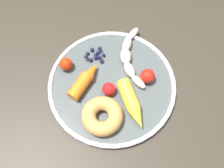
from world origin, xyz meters
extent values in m
plane|color=#60494F|center=(0.00, 0.00, 0.00)|extent=(6.00, 6.00, 0.00)
cube|color=#332C21|center=(0.00, 0.00, 0.71)|extent=(0.95, 0.86, 0.03)
cube|color=#353027|center=(0.41, -0.37, 0.35)|extent=(0.05, 0.05, 0.70)
cube|color=#353027|center=(0.41, 0.37, 0.35)|extent=(0.05, 0.05, 0.70)
cylinder|color=#474F4E|center=(-0.04, -0.01, 0.73)|extent=(0.34, 0.34, 0.01)
torus|color=silver|center=(-0.04, -0.01, 0.74)|extent=(0.35, 0.35, 0.01)
ellipsoid|color=beige|center=(0.12, -0.08, 0.75)|extent=(0.05, 0.05, 0.02)
ellipsoid|color=beige|center=(0.08, -0.06, 0.75)|extent=(0.06, 0.04, 0.02)
ellipsoid|color=beige|center=(0.04, -0.05, 0.75)|extent=(0.05, 0.03, 0.03)
ellipsoid|color=beige|center=(0.00, -0.06, 0.75)|extent=(0.06, 0.04, 0.02)
ellipsoid|color=beige|center=(-0.04, -0.08, 0.75)|extent=(0.05, 0.05, 0.02)
cylinder|color=orange|center=(-0.05, 0.08, 0.75)|extent=(0.08, 0.07, 0.03)
cone|color=orange|center=(0.00, 0.04, 0.75)|extent=(0.06, 0.06, 0.03)
cylinder|color=yellow|center=(-0.08, -0.05, 0.76)|extent=(0.09, 0.06, 0.04)
cone|color=yellow|center=(-0.14, -0.07, 0.76)|extent=(0.06, 0.05, 0.04)
torus|color=tan|center=(-0.13, 0.02, 0.76)|extent=(0.15, 0.15, 0.04)
sphere|color=#191638|center=(0.05, 0.03, 0.74)|extent=(0.01, 0.01, 0.01)
sphere|color=#191638|center=(0.04, 0.05, 0.74)|extent=(0.01, 0.01, 0.01)
sphere|color=#191638|center=(0.05, 0.02, 0.74)|extent=(0.01, 0.01, 0.01)
sphere|color=#191638|center=(0.06, 0.03, 0.74)|extent=(0.01, 0.01, 0.01)
sphere|color=#191638|center=(0.06, 0.06, 0.74)|extent=(0.01, 0.01, 0.01)
sphere|color=#191638|center=(0.07, 0.04, 0.74)|extent=(0.01, 0.01, 0.01)
sphere|color=#191638|center=(0.04, 0.02, 0.74)|extent=(0.01, 0.01, 0.01)
sphere|color=#191638|center=(0.05, 0.01, 0.74)|extent=(0.01, 0.01, 0.01)
sphere|color=#191638|center=(0.06, 0.03, 0.74)|extent=(0.01, 0.01, 0.01)
sphere|color=#191638|center=(0.05, 0.06, 0.75)|extent=(0.01, 0.01, 0.01)
sphere|color=#191638|center=(0.07, 0.02, 0.75)|extent=(0.01, 0.01, 0.01)
sphere|color=red|center=(-0.06, 0.00, 0.76)|extent=(0.04, 0.04, 0.04)
sphere|color=red|center=(-0.03, -0.11, 0.76)|extent=(0.04, 0.04, 0.04)
sphere|color=red|center=(0.02, 0.11, 0.76)|extent=(0.04, 0.04, 0.04)
camera|label=1|loc=(-0.33, 0.01, 1.35)|focal=40.10mm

